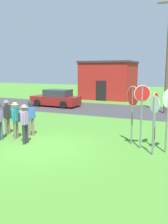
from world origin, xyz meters
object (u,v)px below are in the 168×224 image
object	(u,v)px
utility_pole	(168,53)
stop_sign_nearest	(142,107)
stop_sign_leaning_left	(132,104)
person_holding_notes	(24,121)
parked_car_on_street	(56,99)
stop_sign_leaning_right	(154,116)
person_with_sunhat	(31,116)
stop_sign_center_cluster	(168,110)
stop_sign_rear_right	(155,111)
person_in_dark_shirt	(7,115)
person_near_signs	(15,118)

from	to	relation	value
utility_pole	stop_sign_nearest	world-z (taller)	utility_pole
stop_sign_leaning_left	person_holding_notes	bearing A→B (deg)	-157.02
stop_sign_nearest	stop_sign_leaning_left	distance (m)	0.65
parked_car_on_street	stop_sign_leaning_right	distance (m)	13.80
person_with_sunhat	stop_sign_center_cluster	bearing A→B (deg)	0.86
utility_pole	stop_sign_rear_right	xyz separation A→B (m)	(0.47, -8.74, -2.88)
utility_pole	person_holding_notes	size ratio (longest dim) A/B	4.89
stop_sign_center_cluster	person_with_sunhat	distance (m)	6.39
stop_sign_nearest	person_holding_notes	world-z (taller)	stop_sign_nearest
stop_sign_leaning_right	parked_car_on_street	bearing A→B (deg)	135.71
stop_sign_center_cluster	person_in_dark_shirt	xyz separation A→B (m)	(-7.65, -0.29, -0.73)
person_with_sunhat	stop_sign_leaning_left	bearing A→B (deg)	7.75
stop_sign_rear_right	person_near_signs	bearing A→B (deg)	-168.09
stop_sign_leaning_left	stop_sign_center_cluster	world-z (taller)	stop_sign_leaning_left
person_in_dark_shirt	utility_pole	bearing A→B (deg)	55.03
parked_car_on_street	stop_sign_nearest	world-z (taller)	stop_sign_nearest
stop_sign_leaning_right	person_with_sunhat	world-z (taller)	stop_sign_leaning_right
person_with_sunhat	person_in_dark_shirt	bearing A→B (deg)	-171.37
utility_pole	person_holding_notes	world-z (taller)	utility_pole
person_holding_notes	person_near_signs	bearing A→B (deg)	152.43
utility_pole	person_with_sunhat	xyz separation A→B (m)	(-5.36, -9.33, -3.45)
stop_sign_nearest	person_in_dark_shirt	distance (m)	6.70
stop_sign_leaning_right	person_holding_notes	xyz separation A→B (m)	(-5.40, -0.78, -0.53)
stop_sign_rear_right	stop_sign_center_cluster	world-z (taller)	stop_sign_center_cluster
stop_sign_leaning_left	stop_sign_leaning_right	bearing A→B (deg)	-44.92
person_holding_notes	stop_sign_rear_right	bearing A→B (deg)	18.43
utility_pole	person_in_dark_shirt	distance (m)	12.13
stop_sign_leaning_left	person_in_dark_shirt	bearing A→B (deg)	-172.06
person_in_dark_shirt	person_near_signs	size ratio (longest dim) A/B	1.00
stop_sign_leaning_left	person_near_signs	bearing A→B (deg)	-165.23
stop_sign_center_cluster	person_in_dark_shirt	bearing A→B (deg)	-177.80
stop_sign_leaning_right	person_near_signs	world-z (taller)	stop_sign_leaning_right
stop_sign_leaning_right	stop_sign_rear_right	xyz separation A→B (m)	(-0.09, 0.99, 0.01)
utility_pole	stop_sign_leaning_left	world-z (taller)	utility_pole
stop_sign_center_cluster	person_near_signs	bearing A→B (deg)	-173.11
stop_sign_leaning_right	person_holding_notes	distance (m)	5.48
stop_sign_rear_right	person_in_dark_shirt	xyz separation A→B (m)	(-7.13, -0.79, -0.57)
utility_pole	person_holding_notes	xyz separation A→B (m)	(-4.84, -10.51, -3.42)
utility_pole	person_in_dark_shirt	size ratio (longest dim) A/B	4.89
stop_sign_rear_right	stop_sign_leaning_left	xyz separation A→B (m)	(-0.97, 0.07, 0.23)
person_near_signs	stop_sign_leaning_right	bearing A→B (deg)	2.85
utility_pole	person_in_dark_shirt	bearing A→B (deg)	-124.97
parked_car_on_street	stop_sign_center_cluster	xyz separation A→B (m)	(10.29, -9.12, 1.02)
parked_car_on_street	stop_sign_rear_right	world-z (taller)	stop_sign_rear_right
utility_pole	stop_sign_leaning_left	distance (m)	9.08
parked_car_on_street	person_with_sunhat	world-z (taller)	person_with_sunhat
stop_sign_nearest	person_near_signs	bearing A→B (deg)	-170.67
person_with_sunhat	person_in_dark_shirt	xyz separation A→B (m)	(-1.31, -0.20, 0.00)
stop_sign_leaning_left	person_in_dark_shirt	size ratio (longest dim) A/B	1.48
parked_car_on_street	person_holding_notes	distance (m)	11.31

